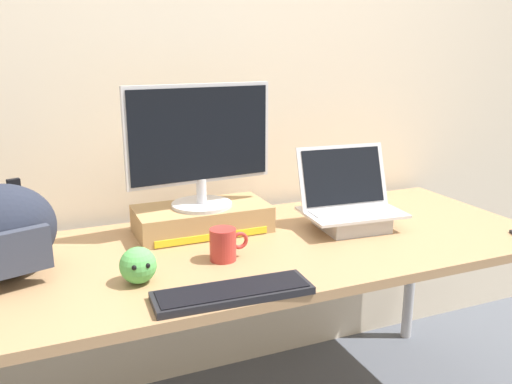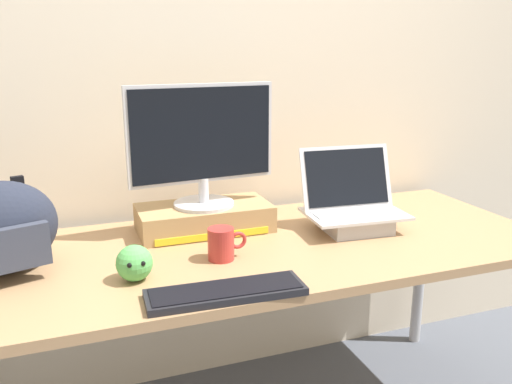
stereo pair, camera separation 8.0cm
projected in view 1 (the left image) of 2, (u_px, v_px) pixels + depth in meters
back_wall at (206, 65)px, 2.05m from camera, size 7.00×0.10×2.60m
desk at (256, 262)px, 1.77m from camera, size 2.00×0.79×0.73m
toner_box_yellow at (202, 219)px, 1.88m from camera, size 0.47×0.23×0.09m
desktop_monitor at (200, 144)px, 1.81m from camera, size 0.52×0.21×0.42m
open_laptop at (350, 211)px, 1.91m from camera, size 0.36×0.26×0.29m
external_keyboard at (233, 292)px, 1.39m from camera, size 0.42×0.15×0.02m
coffee_mug at (224, 244)px, 1.62m from camera, size 0.12×0.08×0.10m
plush_toy at (138, 265)px, 1.46m from camera, size 0.10×0.10×0.10m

